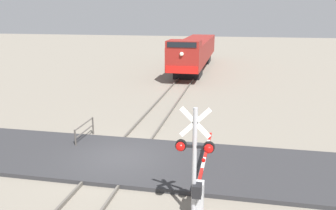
# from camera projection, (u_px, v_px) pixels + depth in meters

# --- Properties ---
(ground_plane) EXTENTS (160.00, 160.00, 0.00)m
(ground_plane) POSITION_uv_depth(u_px,v_px,m) (121.00, 161.00, 15.12)
(ground_plane) COLOR gray
(rail_track_left) EXTENTS (0.08, 80.00, 0.15)m
(rail_track_left) POSITION_uv_depth(u_px,v_px,m) (106.00, 158.00, 15.23)
(rail_track_left) COLOR #59544C
(rail_track_left) RESTS_ON ground_plane
(rail_track_right) EXTENTS (0.08, 80.00, 0.15)m
(rail_track_right) POSITION_uv_depth(u_px,v_px,m) (137.00, 160.00, 14.96)
(rail_track_right) COLOR #59544C
(rail_track_right) RESTS_ON ground_plane
(road_surface) EXTENTS (36.00, 4.82, 0.17)m
(road_surface) POSITION_uv_depth(u_px,v_px,m) (121.00, 159.00, 15.10)
(road_surface) COLOR #2D2D30
(road_surface) RESTS_ON ground_plane
(locomotive) EXTENTS (3.01, 19.16, 3.85)m
(locomotive) POSITION_uv_depth(u_px,v_px,m) (195.00, 51.00, 38.73)
(locomotive) COLOR black
(locomotive) RESTS_ON ground_plane
(crossing_signal) EXTENTS (1.18, 0.33, 3.64)m
(crossing_signal) POSITION_uv_depth(u_px,v_px,m) (195.00, 153.00, 10.32)
(crossing_signal) COLOR #ADADB2
(crossing_signal) RESTS_ON ground_plane
(crossing_gate) EXTENTS (0.36, 5.33, 1.22)m
(crossing_gate) POSITION_uv_depth(u_px,v_px,m) (200.00, 183.00, 11.58)
(crossing_gate) COLOR silver
(crossing_gate) RESTS_ON ground_plane
(guard_railing) EXTENTS (0.08, 2.14, 0.95)m
(guard_railing) POSITION_uv_depth(u_px,v_px,m) (85.00, 130.00, 17.24)
(guard_railing) COLOR #4C4742
(guard_railing) RESTS_ON ground_plane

